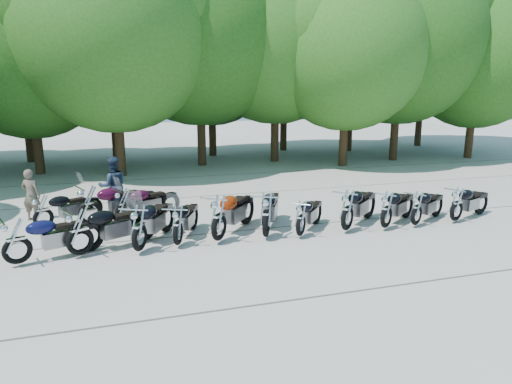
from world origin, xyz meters
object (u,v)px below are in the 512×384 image
object	(u,v)px
motorcycle_1	(79,231)
motorcycle_7	(348,209)
motorcycle_4	(219,216)
rider_1	(113,186)
motorcycle_3	(178,224)
motorcycle_9	(417,207)
motorcycle_13	(124,204)
motorcycle_12	(90,204)
motorcycle_11	(43,210)
motorcycle_2	(139,227)
motorcycle_5	(266,213)
motorcycle_6	(301,217)
rider_0	(31,195)
motorcycle_0	(16,240)
motorcycle_8	(387,209)
motorcycle_10	(457,203)

from	to	relation	value
motorcycle_1	motorcycle_7	xyz separation A→B (m)	(7.01, -0.10, 0.02)
motorcycle_4	rider_1	xyz separation A→B (m)	(-2.61, 3.64, 0.22)
motorcycle_4	motorcycle_3	bearing A→B (deg)	39.11
motorcycle_9	motorcycle_13	bearing A→B (deg)	40.72
motorcycle_12	motorcycle_13	world-z (taller)	motorcycle_12
motorcycle_11	motorcycle_13	size ratio (longest dim) A/B	0.95
motorcycle_2	motorcycle_5	size ratio (longest dim) A/B	0.96
motorcycle_5	motorcycle_11	world-z (taller)	motorcycle_5
motorcycle_5	rider_1	world-z (taller)	rider_1
motorcycle_1	motorcycle_2	xyz separation A→B (m)	(1.37, -0.13, 0.02)
motorcycle_4	motorcycle_6	size ratio (longest dim) A/B	1.25
rider_0	motorcycle_0	bearing A→B (deg)	118.71
motorcycle_3	motorcycle_5	bearing A→B (deg)	-157.90
motorcycle_7	motorcycle_9	xyz separation A→B (m)	(2.17, -0.12, -0.09)
motorcycle_0	motorcycle_5	bearing A→B (deg)	-109.00
motorcycle_2	motorcycle_4	distance (m)	2.03
motorcycle_8	motorcycle_11	distance (m)	9.75
motorcycle_11	rider_0	distance (m)	1.30
motorcycle_1	motorcycle_13	world-z (taller)	motorcycle_1
motorcycle_5	motorcycle_7	world-z (taller)	motorcycle_5
motorcycle_0	motorcycle_4	distance (m)	4.71
motorcycle_9	motorcycle_13	distance (m)	8.55
motorcycle_4	rider_0	distance (m)	6.24
motorcycle_4	motorcycle_2	bearing A→B (deg)	44.24
motorcycle_6	motorcycle_12	distance (m)	6.09
motorcycle_1	motorcycle_6	xyz separation A→B (m)	(5.59, -0.16, -0.09)
rider_1	motorcycle_3	bearing A→B (deg)	104.13
motorcycle_12	motorcycle_13	size ratio (longest dim) A/B	1.13
motorcycle_12	motorcycle_13	distance (m)	0.96
motorcycle_7	motorcycle_8	bearing A→B (deg)	-135.48
motorcycle_12	rider_1	world-z (taller)	rider_1
motorcycle_0	motorcycle_3	xyz separation A→B (m)	(3.64, 0.27, -0.03)
motorcycle_4	motorcycle_11	world-z (taller)	motorcycle_4
motorcycle_4	motorcycle_9	bearing A→B (deg)	-144.08
motorcycle_9	motorcycle_8	bearing A→B (deg)	59.00
motorcycle_10	motorcycle_8	bearing A→B (deg)	68.46
rider_1	motorcycle_2	bearing A→B (deg)	89.90
motorcycle_5	motorcycle_10	size ratio (longest dim) A/B	1.17
motorcycle_13	motorcycle_0	bearing A→B (deg)	112.06
motorcycle_5	motorcycle_6	world-z (taller)	motorcycle_5
motorcycle_7	motorcycle_12	world-z (taller)	motorcycle_12
motorcycle_5	motorcycle_0	bearing A→B (deg)	27.61
motorcycle_7	motorcycle_10	distance (m)	3.58
motorcycle_4	motorcycle_5	size ratio (longest dim) A/B	1.01
motorcycle_2	motorcycle_10	xyz separation A→B (m)	(9.22, -0.06, -0.08)
motorcycle_2	motorcycle_5	bearing A→B (deg)	-149.70
motorcycle_2	motorcycle_3	distance (m)	0.98
motorcycle_8	motorcycle_10	world-z (taller)	motorcycle_8
motorcycle_10	motorcycle_6	bearing A→B (deg)	67.79
motorcycle_4	rider_1	bearing A→B (deg)	-15.69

